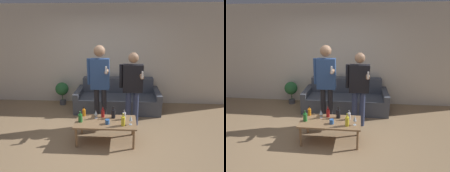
{
  "view_description": "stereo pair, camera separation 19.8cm",
  "coord_description": "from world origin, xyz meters",
  "views": [
    {
      "loc": [
        0.52,
        -3.22,
        2.15
      ],
      "look_at": [
        0.3,
        0.71,
        0.95
      ],
      "focal_mm": 32.0,
      "sensor_mm": 36.0,
      "label": 1
    },
    {
      "loc": [
        0.72,
        -3.2,
        2.15
      ],
      "look_at": [
        0.3,
        0.71,
        0.95
      ],
      "focal_mm": 32.0,
      "sensor_mm": 36.0,
      "label": 2
    }
  ],
  "objects": [
    {
      "name": "wall_back",
      "position": [
        0.0,
        2.25,
        1.35
      ],
      "size": [
        8.0,
        0.06,
        2.7
      ],
      "color": "beige",
      "rests_on": "ground_plane"
    },
    {
      "name": "bottle_clear",
      "position": [
        -0.25,
        0.38,
        0.49
      ],
      "size": [
        0.07,
        0.07,
        0.19
      ],
      "color": "orange",
      "rests_on": "coffee_table"
    },
    {
      "name": "wine_glass_near",
      "position": [
        0.01,
        0.29,
        0.53
      ],
      "size": [
        0.07,
        0.07,
        0.16
      ],
      "color": "silver",
      "rests_on": "coffee_table"
    },
    {
      "name": "ground_plane",
      "position": [
        0.0,
        0.0,
        0.0
      ],
      "size": [
        16.0,
        16.0,
        0.0
      ],
      "primitive_type": "plane",
      "color": "#997A56"
    },
    {
      "name": "person_standing_left",
      "position": [
        0.03,
        0.8,
        1.07
      ],
      "size": [
        0.46,
        0.44,
        1.77
      ],
      "color": "#232328",
      "rests_on": "ground_plane"
    },
    {
      "name": "bottle_yellow",
      "position": [
        -0.26,
        0.13,
        0.5
      ],
      "size": [
        0.08,
        0.08,
        0.21
      ],
      "color": "#23752D",
      "rests_on": "coffee_table"
    },
    {
      "name": "bottle_red",
      "position": [
        0.56,
        0.28,
        0.49
      ],
      "size": [
        0.06,
        0.06,
        0.19
      ],
      "color": "silver",
      "rests_on": "coffee_table"
    },
    {
      "name": "couch",
      "position": [
        0.38,
        1.76,
        0.28
      ],
      "size": [
        2.17,
        0.9,
        0.79
      ],
      "color": "#474C56",
      "rests_on": "ground_plane"
    },
    {
      "name": "potted_plant",
      "position": [
        -1.17,
        1.96,
        0.43
      ],
      "size": [
        0.36,
        0.36,
        0.64
      ],
      "color": "#4C4C51",
      "rests_on": "ground_plane"
    },
    {
      "name": "cup_on_table",
      "position": [
        0.25,
        0.07,
        0.46
      ],
      "size": [
        0.08,
        0.08,
        0.09
      ],
      "color": "#3366B2",
      "rests_on": "coffee_table"
    },
    {
      "name": "bottle_dark",
      "position": [
        0.34,
        0.32,
        0.51
      ],
      "size": [
        0.08,
        0.08,
        0.24
      ],
      "color": "black",
      "rests_on": "coffee_table"
    },
    {
      "name": "bottle_orange",
      "position": [
        0.54,
        0.02,
        0.51
      ],
      "size": [
        0.07,
        0.07,
        0.23
      ],
      "color": "yellow",
      "rests_on": "coffee_table"
    },
    {
      "name": "person_standing_right",
      "position": [
        0.72,
        0.86,
        0.95
      ],
      "size": [
        0.5,
        0.42,
        1.62
      ],
      "color": "navy",
      "rests_on": "ground_plane"
    },
    {
      "name": "coffee_table",
      "position": [
        0.21,
        0.17,
        0.38
      ],
      "size": [
        1.15,
        0.59,
        0.42
      ],
      "color": "#8E6B47",
      "rests_on": "ground_plane"
    },
    {
      "name": "wine_glass_far",
      "position": [
        0.67,
        0.06,
        0.55
      ],
      "size": [
        0.06,
        0.06,
        0.19
      ],
      "color": "silver",
      "rests_on": "coffee_table"
    },
    {
      "name": "bottle_green",
      "position": [
        0.14,
        0.35,
        0.5
      ],
      "size": [
        0.07,
        0.07,
        0.21
      ],
      "color": "#B21E1E",
      "rests_on": "coffee_table"
    }
  ]
}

